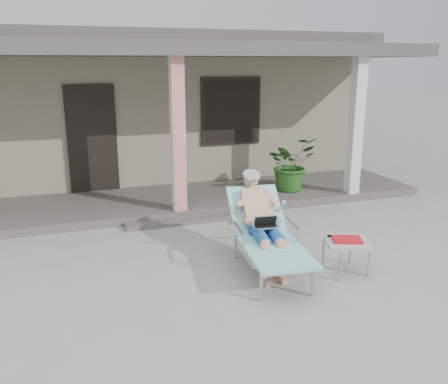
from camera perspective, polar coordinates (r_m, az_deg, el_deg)
name	(u,v)px	position (r m, az deg, el deg)	size (l,w,h in m)	color
ground	(218,265)	(6.50, -0.74, -8.81)	(60.00, 60.00, 0.00)	#9E9E99
house	(137,103)	(12.31, -10.39, 10.48)	(10.40, 5.40, 3.30)	gray
porch_deck	(169,201)	(9.20, -6.58, -1.06)	(10.00, 2.00, 0.15)	#605B56
porch_overhang	(165,55)	(8.78, -7.06, 16.08)	(10.00, 2.30, 2.85)	silver
porch_step	(184,221)	(8.15, -4.81, -3.49)	(2.00, 0.30, 0.07)	#605B56
lounger	(265,211)	(6.23, 4.93, -2.32)	(0.94, 1.99, 1.26)	#B7B7BC
side_table	(347,244)	(6.36, 14.54, -6.03)	(0.67, 0.67, 0.47)	#B4B3AE
potted_palm	(291,164)	(9.61, 8.02, 3.41)	(0.98, 0.85, 1.09)	#26591E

